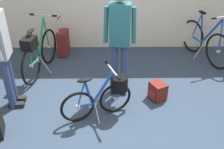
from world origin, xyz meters
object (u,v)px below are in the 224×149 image
(visitor_near_wall, at_px, (1,46))
(handbag_on_floor, at_px, (157,91))
(visitor_browsing, at_px, (120,35))
(folding_bike_foreground, at_px, (105,94))
(display_bike_right, at_px, (38,52))
(rolling_suitcase, at_px, (63,43))
(display_bike_left, at_px, (205,42))

(visitor_near_wall, xyz_separation_m, handbag_on_floor, (2.31, 0.12, -0.88))
(visitor_browsing, relative_size, handbag_on_floor, 5.44)
(folding_bike_foreground, height_order, visitor_near_wall, visitor_near_wall)
(handbag_on_floor, bearing_deg, visitor_browsing, 157.08)
(display_bike_right, relative_size, visitor_near_wall, 0.83)
(visitor_near_wall, bearing_deg, rolling_suitcase, 72.33)
(rolling_suitcase, bearing_deg, visitor_browsing, -49.97)
(folding_bike_foreground, xyz_separation_m, display_bike_right, (-1.23, 1.22, 0.08))
(folding_bike_foreground, height_order, visitor_browsing, visitor_browsing)
(visitor_browsing, bearing_deg, folding_bike_foreground, -109.68)
(visitor_near_wall, height_order, rolling_suitcase, visitor_near_wall)
(folding_bike_foreground, bearing_deg, visitor_near_wall, 169.74)
(visitor_browsing, xyz_separation_m, handbag_on_floor, (0.62, -0.26, -0.88))
(visitor_near_wall, distance_m, rolling_suitcase, 1.97)
(display_bike_left, bearing_deg, handbag_on_floor, -130.01)
(folding_bike_foreground, distance_m, visitor_browsing, 0.94)
(visitor_near_wall, relative_size, visitor_browsing, 1.00)
(folding_bike_foreground, relative_size, rolling_suitcase, 1.24)
(display_bike_left, relative_size, display_bike_right, 0.96)
(visitor_near_wall, xyz_separation_m, visitor_browsing, (1.69, 0.38, -0.00))
(visitor_near_wall, height_order, visitor_browsing, visitor_near_wall)
(visitor_near_wall, bearing_deg, folding_bike_foreground, -10.26)
(visitor_browsing, bearing_deg, rolling_suitcase, 130.03)
(folding_bike_foreground, xyz_separation_m, visitor_near_wall, (-1.46, 0.26, 0.65))
(visitor_browsing, bearing_deg, handbag_on_floor, -22.92)
(handbag_on_floor, bearing_deg, folding_bike_foreground, -155.71)
(display_bike_right, bearing_deg, folding_bike_foreground, -44.70)
(display_bike_right, distance_m, rolling_suitcase, 0.86)
(display_bike_right, height_order, handbag_on_floor, display_bike_right)
(display_bike_right, xyz_separation_m, handbag_on_floor, (2.08, -0.84, -0.32))
(handbag_on_floor, bearing_deg, rolling_suitcase, 137.38)
(visitor_near_wall, relative_size, handbag_on_floor, 5.45)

